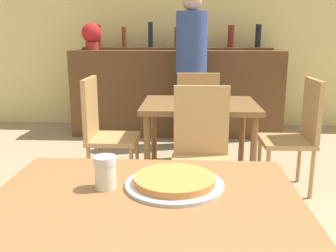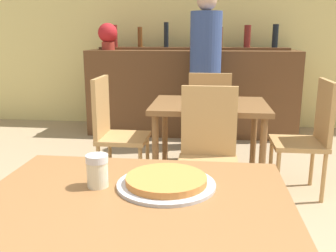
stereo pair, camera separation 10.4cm
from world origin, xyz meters
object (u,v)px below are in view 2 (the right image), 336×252
chair_far_side_left (113,126)px  person_standing (205,65)px  chair_far_side_front (208,148)px  potted_plant (108,35)px  pizza_tray (166,182)px  chair_far_side_back (209,115)px  chair_far_side_right (310,132)px  cheese_shaker (97,171)px

chair_far_side_left → person_standing: bearing=-31.1°
chair_far_side_front → potted_plant: 2.70m
pizza_tray → potted_plant: bearing=108.2°
chair_far_side_back → chair_far_side_right: 0.94m
chair_far_side_right → cheese_shaker: chair_far_side_right is taller
chair_far_side_front → chair_far_side_left: size_ratio=1.00×
chair_far_side_right → person_standing: 1.53m
chair_far_side_back → chair_far_side_front: bearing=90.0°
cheese_shaker → potted_plant: 3.64m
chair_far_side_front → cheese_shaker: 1.33m
chair_far_side_front → pizza_tray: bearing=-96.6°
chair_far_side_front → potted_plant: size_ratio=2.79×
chair_far_side_left → pizza_tray: size_ratio=2.67×
chair_far_side_right → pizza_tray: bearing=-28.2°
chair_far_side_back → person_standing: size_ratio=0.54×
person_standing → chair_far_side_back: bearing=-85.3°
potted_plant → pizza_tray: bearing=-71.8°
chair_far_side_front → chair_far_side_right: same height
chair_far_side_front → chair_far_side_left: bearing=146.7°
chair_far_side_left → chair_far_side_front: bearing=-123.3°
chair_far_side_front → cheese_shaker: size_ratio=8.07×
pizza_tray → cheese_shaker: 0.24m
chair_far_side_right → potted_plant: (-2.07, 1.74, 0.73)m
person_standing → potted_plant: person_standing is taller
chair_far_side_back → cheese_shaker: size_ratio=8.07×
chair_far_side_left → potted_plant: bearing=15.9°
pizza_tray → person_standing: size_ratio=0.20×
chair_far_side_right → potted_plant: potted_plant is taller
potted_plant → cheese_shaker: bearing=-75.5°
pizza_tray → person_standing: 2.95m
chair_far_side_front → cheese_shaker: (-0.38, -1.24, 0.29)m
chair_far_side_back → potted_plant: size_ratio=2.79×
chair_far_side_front → chair_far_side_right: 0.94m
chair_far_side_front → cheese_shaker: chair_far_side_front is taller
chair_far_side_left → cheese_shaker: (0.41, -1.76, 0.29)m
chair_far_side_left → chair_far_side_right: (1.58, 0.00, 0.00)m
chair_far_side_left → potted_plant: (-0.50, 1.74, 0.73)m
chair_far_side_right → chair_far_side_front: bearing=-56.7°
chair_far_side_back → person_standing: 0.81m
pizza_tray → cheese_shaker: cheese_shaker is taller
chair_far_side_back → cheese_shaker: 2.32m
chair_far_side_back → pizza_tray: bearing=86.4°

